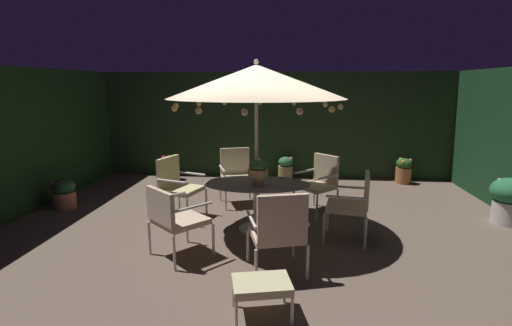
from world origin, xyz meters
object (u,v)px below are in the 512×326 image
Objects in this scene: patio_dining_table at (256,192)px; centerpiece_planter at (258,170)px; patio_chair_northeast at (279,229)px; potted_plant_right_far at (170,167)px; ottoman_footrest at (262,286)px; potted_plant_back_center at (404,170)px; potted_plant_left_far at (286,168)px; patio_umbrella at (256,82)px; patio_chair_east at (354,201)px; patio_chair_southeast at (320,180)px; potted_plant_back_right at (510,199)px; patio_chair_south at (237,172)px; patio_chair_north at (174,216)px; patio_chair_southwest at (177,183)px; potted_plant_right_near at (64,193)px.

patio_dining_table is 3.89× the size of centerpiece_planter.
potted_plant_right_far is (-2.70, 4.37, -0.26)m from patio_chair_northeast.
potted_plant_back_center reaches higher than ottoman_footrest.
patio_dining_table is at bearing -96.89° from potted_plant_left_far.
patio_umbrella reaches higher than patio_chair_east.
potted_plant_left_far is (0.01, 4.66, -0.30)m from patio_chair_northeast.
ottoman_footrest is 1.09× the size of potted_plant_back_center.
patio_chair_southeast is at bearing 106.95° from patio_chair_east.
patio_dining_table is 4.07m from potted_plant_back_right.
patio_chair_east is at bearing 48.04° from patio_chair_northeast.
patio_chair_southeast is (0.99, 1.17, -0.42)m from centerpiece_planter.
potted_plant_right_far is at bearing 159.87° from potted_plant_back_right.
patio_umbrella is (-0.00, 0.00, 1.63)m from patio_dining_table.
centerpiece_planter is 0.66× the size of ottoman_footrest.
potted_plant_right_far is at bearing -173.83° from potted_plant_left_far.
patio_dining_table is 2.82× the size of potted_plant_back_center.
patio_chair_northeast reaches higher than potted_plant_back_right.
patio_chair_southeast is 1.56m from patio_chair_south.
patio_chair_north is 1.57m from patio_chair_southwest.
potted_plant_right_far is at bearing 127.90° from patio_umbrella.
potted_plant_left_far is at bearing 105.71° from patio_chair_southeast.
patio_chair_southeast reaches higher than potted_plant_back_right.
patio_chair_southeast reaches higher than potted_plant_right_far.
potted_plant_right_far is at bearing 61.41° from potted_plant_right_near.
patio_chair_northeast is 1.53m from patio_chair_east.
patio_chair_east is at bearing -160.73° from potted_plant_back_right.
patio_chair_northeast is 1.03× the size of patio_chair_southeast.
patio_umbrella is 4.80m from potted_plant_back_center.
potted_plant_back_center is (4.43, 2.70, -0.30)m from patio_chair_southwest.
patio_chair_southwest is at bearing 156.66° from centerpiece_planter.
patio_chair_northeast is (0.39, -1.40, -1.67)m from patio_umbrella.
patio_dining_table is 0.42m from centerpiece_planter.
centerpiece_planter is 1.59m from patio_chair_southwest.
patio_chair_northeast is 4.47m from potted_plant_right_near.
potted_plant_back_right is (4.01, 0.65, -1.83)m from patio_umbrella.
patio_chair_southwest is at bearing 165.81° from patio_chair_east.
centerpiece_planter reaches higher than potted_plant_left_far.
potted_plant_right_near reaches higher than ottoman_footrest.
patio_umbrella is 4.46m from potted_plant_back_right.
centerpiece_planter reaches higher than potted_plant_back_right.
patio_chair_north reaches higher than potted_plant_right_far.
patio_dining_table is at bearing -134.21° from potted_plant_back_center.
potted_plant_back_right is (6.33, -2.32, 0.10)m from potted_plant_right_far.
potted_plant_back_right is (2.99, -0.36, -0.16)m from patio_chair_southeast.
potted_plant_right_near is 7.56m from potted_plant_back_right.
potted_plant_left_far is 4.47m from potted_plant_back_right.
patio_dining_table is at bearing 169.65° from patio_chair_east.
potted_plant_back_center is (5.37, 0.18, -0.02)m from potted_plant_right_far.
patio_chair_southwest is at bearing -133.91° from patio_chair_south.
patio_chair_southwest is 1.90× the size of potted_plant_left_far.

